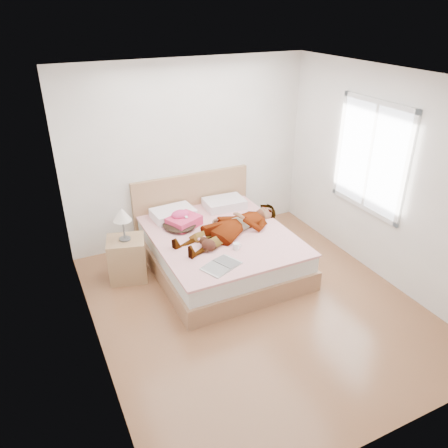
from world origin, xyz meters
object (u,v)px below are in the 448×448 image
phone (185,216)px  towel (183,220)px  woman (232,224)px  plush_toy (208,244)px  bed (218,246)px  magazine (221,266)px  coffee_mug (236,246)px  nightstand (127,256)px

phone → towel: (-0.02, 0.04, -0.07)m
woman → phone: 0.64m
plush_toy → bed: bearing=50.1°
woman → magazine: size_ratio=3.30×
towel → phone: bearing=-61.7°
phone → plush_toy: 0.70m
woman → bed: bearing=-137.4°
coffee_mug → plush_toy: plush_toy is taller
towel → magazine: bearing=-88.7°
phone → magazine: 1.12m
plush_toy → nightstand: nightstand is taller
magazine → towel: bearing=91.3°
magazine → nightstand: bearing=130.8°
woman → bed: bed is taller
woman → nightstand: (-1.36, 0.29, -0.29)m
plush_toy → towel: bearing=93.2°
towel → plush_toy: bearing=-86.8°
towel → nightstand: nightstand is taller
plush_toy → nightstand: (-0.88, 0.58, -0.25)m
bed → nightstand: 1.22m
bed → woman: bearing=-29.5°
magazine → plush_toy: bearing=88.1°
phone → bed: bearing=-60.3°
woman → towel: woman is taller
bed → plush_toy: 0.58m
nightstand → towel: bearing=10.0°
coffee_mug → plush_toy: size_ratio=0.42×
phone → coffee_mug: phone is taller
bed → coffee_mug: size_ratio=17.85×
phone → bed: bed is taller
nightstand → bed: bearing=-9.4°
woman → coffee_mug: 0.48m
magazine → plush_toy: size_ratio=1.88×
bed → towel: bearing=136.1°
magazine → plush_toy: plush_toy is taller
woman → nightstand: nightstand is taller
plush_toy → nightstand: 1.08m
plush_toy → phone: bearing=91.8°
woman → towel: size_ratio=3.34×
woman → nightstand: bearing=-119.9°
phone → nightstand: size_ratio=0.08×
magazine → coffee_mug: size_ratio=4.42×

